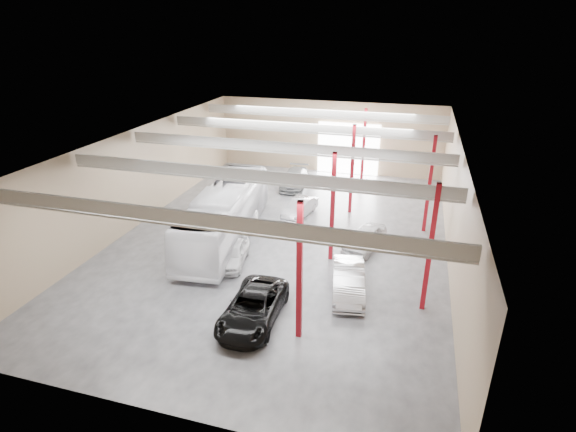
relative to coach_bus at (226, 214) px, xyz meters
The scene contains 8 objects.
depot_shell 5.22m from the coach_bus, 21.48° to the left, with size 22.12×32.12×7.06m.
coach_bus is the anchor object (origin of this frame).
black_sedan 9.87m from the coach_bus, 59.07° to the right, with size 2.55×5.53×1.54m, color black.
car_row_a 3.84m from the coach_bus, 61.36° to the right, with size 1.66×4.14×1.41m, color silver.
car_row_b 6.66m from the coach_bus, 53.55° to the left, with size 1.40×4.01×1.32m, color silver.
car_row_c 11.80m from the coach_bus, 81.39° to the left, with size 2.13×5.23×1.52m, color gray.
car_right_near 10.41m from the coach_bus, 26.61° to the right, with size 1.70×4.87×1.60m, color #B3B4B8.
car_right_far 9.58m from the coach_bus, ahead, with size 1.75×4.35×1.48m, color white.
Camera 1 is at (8.15, -27.07, 13.94)m, focal length 28.00 mm.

